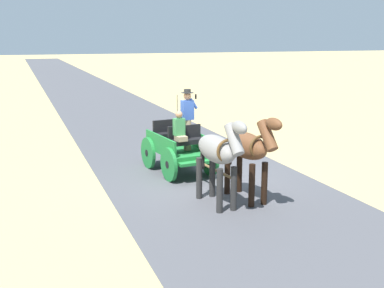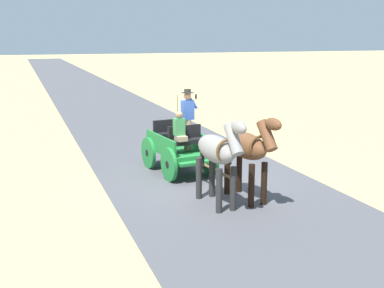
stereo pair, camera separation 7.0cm
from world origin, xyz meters
name	(u,v)px [view 2 (the right image)]	position (x,y,z in m)	size (l,w,h in m)	color
ground_plane	(204,177)	(0.00, 0.00, 0.00)	(200.00, 200.00, 0.00)	tan
road_surface	(204,177)	(0.00, 0.00, 0.00)	(5.78, 160.00, 0.01)	#4C4C51
horse_drawn_carriage	(179,146)	(0.47, -0.77, 0.82)	(1.68, 4.52, 2.50)	#1E7233
horse_near_side	(248,148)	(-0.30, 2.19, 1.32)	(0.75, 2.15, 2.21)	brown
horse_off_side	(218,152)	(0.54, 2.29, 1.32)	(0.67, 2.14, 2.21)	gray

